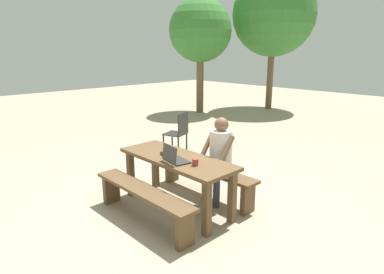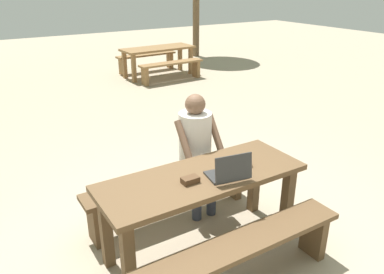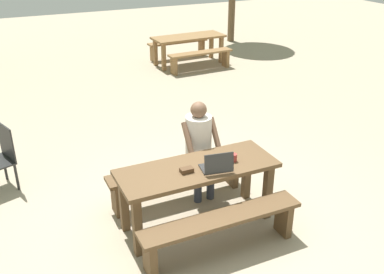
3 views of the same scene
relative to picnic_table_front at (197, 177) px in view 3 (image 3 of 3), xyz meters
name	(u,v)px [view 3 (image 3 of 3)]	position (x,y,z in m)	size (l,w,h in m)	color
ground_plane	(197,223)	(0.00, 0.00, -0.64)	(30.00, 30.00, 0.00)	tan
picnic_table_front	(197,177)	(0.00, 0.00, 0.00)	(1.82, 0.68, 0.77)	brown
bench_near	(222,226)	(0.00, -0.59, -0.28)	(1.81, 0.30, 0.47)	brown
bench_far	(177,174)	(0.00, 0.59, -0.28)	(1.81, 0.30, 0.47)	brown
laptop	(217,166)	(0.15, -0.17, 0.19)	(0.37, 0.31, 0.24)	#2D2D2D
small_pouch	(187,170)	(-0.16, -0.06, 0.16)	(0.14, 0.09, 0.05)	#4C331E
coffee_mug	(234,158)	(0.43, -0.06, 0.17)	(0.08, 0.08, 0.09)	#99332D
person_seated	(200,142)	(0.30, 0.56, 0.13)	(0.44, 0.42, 1.29)	#333847
picnic_table_mid	(189,41)	(2.73, 6.22, -0.03)	(1.85, 0.79, 0.72)	olive
bench_mid_south	(201,57)	(2.76, 5.58, -0.29)	(1.65, 0.37, 0.46)	olive
bench_mid_north	(178,45)	(2.71, 6.86, -0.29)	(1.65, 0.37, 0.46)	olive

